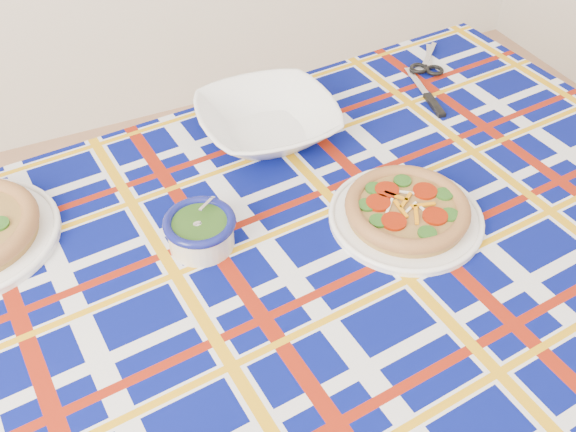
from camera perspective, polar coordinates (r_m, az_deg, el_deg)
name	(u,v)px	position (r m, az deg, el deg)	size (l,w,h in m)	color
dining_table	(316,269)	(1.19, 2.49, -4.69)	(1.63, 1.11, 0.73)	brown
tablecloth	(316,260)	(1.17, 2.52, -3.91)	(1.58, 1.00, 0.10)	#050D62
main_focaccia_plate	(407,209)	(1.17, 10.54, 0.64)	(0.29, 0.29, 0.06)	olive
pesto_bowl	(200,229)	(1.11, -7.81, -1.15)	(0.13, 0.13, 0.07)	#1A390F
serving_bowl	(267,121)	(1.35, -1.84, 8.43)	(0.29, 0.29, 0.07)	white
table_knife	(418,82)	(1.56, 11.47, 11.57)	(0.23, 0.02, 0.01)	silver
kitchen_scissors	(429,55)	(1.68, 12.45, 13.82)	(0.18, 0.09, 0.02)	silver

